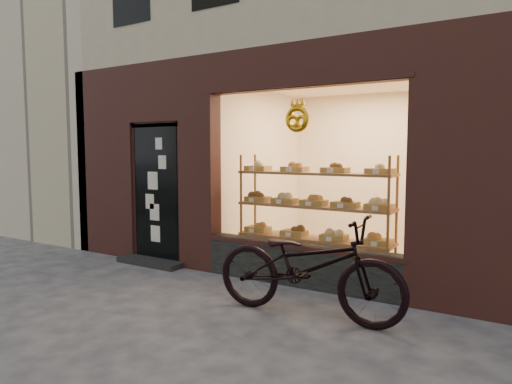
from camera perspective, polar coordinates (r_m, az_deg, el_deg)
The scene contains 4 objects.
ground at distance 4.71m, azimuth -11.89°, elevation -16.86°, with size 90.00×90.00×0.00m, color #37363C.
neighbor_left at distance 15.55m, azimuth -24.40°, elevation 14.89°, with size 12.00×7.00×9.00m, color beige.
display_shelf at distance 6.31m, azimuth 7.24°, elevation -2.97°, with size 2.20×0.45×1.70m.
bicycle at distance 4.88m, azimuth 6.43°, elevation -9.18°, with size 0.73×2.09×1.10m, color black.
Camera 1 is at (3.03, -3.14, 1.76)m, focal length 32.00 mm.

